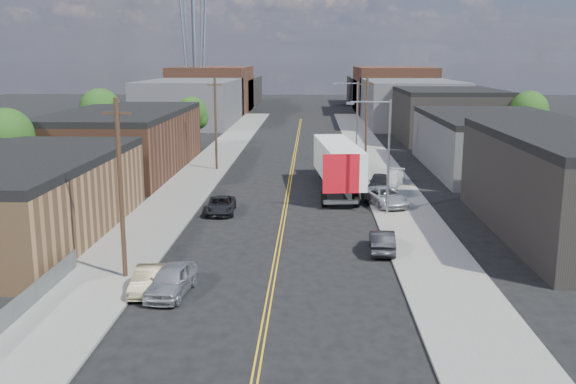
# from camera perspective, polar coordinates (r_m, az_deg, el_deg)

# --- Properties ---
(ground) EXTENTS (260.00, 260.00, 0.00)m
(ground) POSITION_cam_1_polar(r_m,az_deg,el_deg) (84.48, 0.65, 3.67)
(ground) COLOR black
(ground) RESTS_ON ground
(centerline) EXTENTS (0.32, 120.00, 0.01)m
(centerline) POSITION_cam_1_polar(r_m,az_deg,el_deg) (69.67, 0.34, 1.91)
(centerline) COLOR gold
(centerline) RESTS_ON ground
(sidewalk_left) EXTENTS (5.00, 140.00, 0.15)m
(sidewalk_left) POSITION_cam_1_polar(r_m,az_deg,el_deg) (70.59, -7.39, 2.00)
(sidewalk_left) COLOR slate
(sidewalk_left) RESTS_ON ground
(sidewalk_right) EXTENTS (5.00, 140.00, 0.15)m
(sidewalk_right) POSITION_cam_1_polar(r_m,az_deg,el_deg) (70.02, 8.14, 1.90)
(sidewalk_right) COLOR slate
(sidewalk_right) RESTS_ON ground
(warehouse_tan) EXTENTS (12.00, 22.00, 5.60)m
(warehouse_tan) POSITION_cam_1_polar(r_m,az_deg,el_deg) (47.11, -23.20, -0.44)
(warehouse_tan) COLOR brown
(warehouse_tan) RESTS_ON ground
(warehouse_brown) EXTENTS (12.00, 26.00, 6.60)m
(warehouse_brown) POSITION_cam_1_polar(r_m,az_deg,el_deg) (71.05, -14.39, 4.42)
(warehouse_brown) COLOR #502F20
(warehouse_brown) RESTS_ON ground
(industrial_right_b) EXTENTS (14.00, 24.00, 6.10)m
(industrial_right_b) POSITION_cam_1_polar(r_m,az_deg,el_deg) (72.94, 17.96, 4.20)
(industrial_right_b) COLOR #3C3C3F
(industrial_right_b) RESTS_ON ground
(industrial_right_c) EXTENTS (14.00, 22.00, 7.60)m
(industrial_right_c) POSITION_cam_1_polar(r_m,az_deg,el_deg) (97.99, 13.90, 6.70)
(industrial_right_c) COLOR black
(industrial_right_c) RESTS_ON ground
(skyline_left_a) EXTENTS (16.00, 30.00, 8.00)m
(skyline_left_a) POSITION_cam_1_polar(r_m,az_deg,el_deg) (120.90, -8.52, 7.93)
(skyline_left_a) COLOR #3C3C3F
(skyline_left_a) RESTS_ON ground
(skyline_right_a) EXTENTS (16.00, 30.00, 8.00)m
(skyline_right_a) POSITION_cam_1_polar(r_m,az_deg,el_deg) (120.20, 10.76, 7.83)
(skyline_right_a) COLOR #3C3C3F
(skyline_right_a) RESTS_ON ground
(skyline_left_b) EXTENTS (16.00, 26.00, 10.00)m
(skyline_left_b) POSITION_cam_1_polar(r_m,az_deg,el_deg) (145.45, -6.73, 9.02)
(skyline_left_b) COLOR #502F20
(skyline_left_b) RESTS_ON ground
(skyline_right_b) EXTENTS (16.00, 26.00, 10.00)m
(skyline_right_b) POSITION_cam_1_polar(r_m,az_deg,el_deg) (144.87, 9.31, 8.93)
(skyline_right_b) COLOR #502F20
(skyline_right_b) RESTS_ON ground
(skyline_left_c) EXTENTS (16.00, 40.00, 7.00)m
(skyline_left_c) POSITION_cam_1_polar(r_m,az_deg,el_deg) (165.29, -5.66, 8.86)
(skyline_left_c) COLOR black
(skyline_left_c) RESTS_ON ground
(skyline_right_c) EXTENTS (16.00, 40.00, 7.00)m
(skyline_right_c) POSITION_cam_1_polar(r_m,az_deg,el_deg) (164.79, 8.43, 8.78)
(skyline_right_c) COLOR black
(skyline_right_c) RESTS_ON ground
(streetlight_near) EXTENTS (3.39, 0.25, 9.00)m
(streetlight_near) POSITION_cam_1_polar(r_m,az_deg,el_deg) (49.36, 8.50, 3.90)
(streetlight_near) COLOR gray
(streetlight_near) RESTS_ON ground
(streetlight_far) EXTENTS (3.39, 0.25, 9.00)m
(streetlight_far) POSITION_cam_1_polar(r_m,az_deg,el_deg) (84.04, 5.89, 7.22)
(streetlight_far) COLOR gray
(streetlight_far) RESTS_ON ground
(utility_pole_left_near) EXTENTS (1.60, 0.26, 10.00)m
(utility_pole_left_near) POSITION_cam_1_polar(r_m,az_deg,el_deg) (35.81, -14.65, 0.32)
(utility_pole_left_near) COLOR black
(utility_pole_left_near) RESTS_ON ground
(utility_pole_left_far) EXTENTS (1.60, 0.26, 10.00)m
(utility_pole_left_far) POSITION_cam_1_polar(r_m,az_deg,el_deg) (69.70, -6.45, 6.10)
(utility_pole_left_far) COLOR black
(utility_pole_left_far) RESTS_ON ground
(utility_pole_right) EXTENTS (1.60, 0.26, 10.00)m
(utility_pole_right) POSITION_cam_1_polar(r_m,az_deg,el_deg) (72.18, 6.98, 6.28)
(utility_pole_right) COLOR black
(utility_pole_right) RESTS_ON ground
(chainlink_fence) EXTENTS (0.05, 16.00, 1.22)m
(chainlink_fence) POSITION_cam_1_polar(r_m,az_deg,el_deg) (32.39, -23.24, -9.77)
(chainlink_fence) COLOR slate
(chainlink_fence) RESTS_ON ground
(tree_left_near) EXTENTS (4.85, 4.76, 7.91)m
(tree_left_near) POSITION_cam_1_polar(r_m,az_deg,el_deg) (59.97, -23.72, 4.28)
(tree_left_near) COLOR black
(tree_left_near) RESTS_ON ground
(tree_left_mid) EXTENTS (5.10, 5.04, 8.37)m
(tree_left_mid) POSITION_cam_1_polar(r_m,az_deg,el_deg) (83.05, -16.30, 6.86)
(tree_left_mid) COLOR black
(tree_left_mid) RESTS_ON ground
(tree_left_far) EXTENTS (4.35, 4.20, 6.97)m
(tree_left_far) POSITION_cam_1_polar(r_m,az_deg,el_deg) (87.40, -8.55, 6.83)
(tree_left_far) COLOR black
(tree_left_far) RESTS_ON ground
(tree_right_far) EXTENTS (4.85, 4.76, 7.91)m
(tree_right_far) POSITION_cam_1_polar(r_m,az_deg,el_deg) (88.41, 20.67, 6.65)
(tree_right_far) COLOR black
(tree_right_far) RESTS_ON ground
(semi_truck) EXTENTS (4.31, 17.54, 4.53)m
(semi_truck) POSITION_cam_1_polar(r_m,az_deg,el_deg) (59.95, 4.37, 2.74)
(semi_truck) COLOR silver
(semi_truck) RESTS_ON ground
(car_left_a) EXTENTS (2.35, 4.75, 1.56)m
(car_left_a) POSITION_cam_1_polar(r_m,az_deg,el_deg) (34.00, -10.33, -7.72)
(car_left_a) COLOR #A7AAAD
(car_left_a) RESTS_ON ground
(car_left_b) EXTENTS (1.55, 4.02, 1.31)m
(car_left_b) POSITION_cam_1_polar(r_m,az_deg,el_deg) (34.65, -12.33, -7.65)
(car_left_b) COLOR #867C57
(car_left_b) RESTS_ON ground
(car_left_c) EXTENTS (2.41, 4.80, 1.30)m
(car_left_c) POSITION_cam_1_polar(r_m,az_deg,el_deg) (50.79, -5.99, -1.18)
(car_left_c) COLOR black
(car_left_c) RESTS_ON ground
(car_right_oncoming) EXTENTS (1.74, 4.41, 1.43)m
(car_right_oncoming) POSITION_cam_1_polar(r_m,az_deg,el_deg) (40.98, 8.35, -4.34)
(car_right_oncoming) COLOR black
(car_right_oncoming) RESTS_ON ground
(car_right_lot_a) EXTENTS (4.02, 5.90, 1.50)m
(car_right_lot_a) POSITION_cam_1_polar(r_m,az_deg,el_deg) (53.14, 8.65, -0.39)
(car_right_lot_a) COLOR silver
(car_right_lot_a) RESTS_ON sidewalk_right
(car_right_lot_b) EXTENTS (3.65, 5.48, 1.48)m
(car_right_lot_b) POSITION_cam_1_polar(r_m,az_deg,el_deg) (60.97, 9.06, 1.16)
(car_right_lot_b) COLOR silver
(car_right_lot_b) RESTS_ON sidewalk_right
(car_right_lot_c) EXTENTS (2.64, 4.78, 1.54)m
(car_right_lot_c) POSITION_cam_1_polar(r_m,az_deg,el_deg) (58.98, 8.09, 0.86)
(car_right_lot_c) COLOR black
(car_right_lot_c) RESTS_ON sidewalk_right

